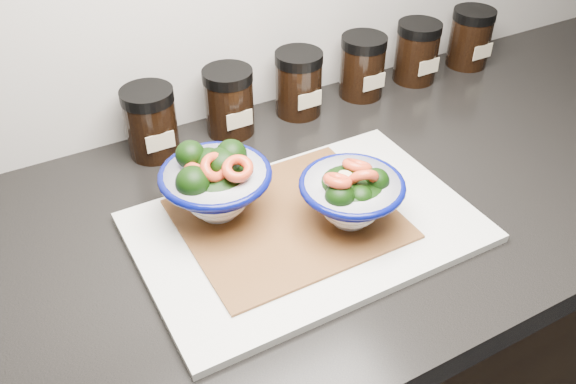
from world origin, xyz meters
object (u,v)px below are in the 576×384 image
spice_jar_c (299,83)px  spice_jar_e (417,52)px  cutting_board (306,227)px  spice_jar_d (362,66)px  bowl_right (352,195)px  spice_jar_b (229,102)px  bowl_left (215,183)px  spice_jar_a (151,122)px  spice_jar_f (470,38)px

spice_jar_c → spice_jar_e: (0.26, 0.00, 0.00)m
cutting_board → spice_jar_d: bearing=45.0°
bowl_right → spice_jar_d: bowl_right is taller
bowl_right → spice_jar_b: size_ratio=1.24×
cutting_board → bowl_left: size_ratio=2.97×
bowl_left → spice_jar_d: (0.38, 0.20, -0.01)m
spice_jar_a → spice_jar_d: size_ratio=1.00×
bowl_left → bowl_right: bowl_left is taller
cutting_board → spice_jar_a: spice_jar_a is taller
cutting_board → spice_jar_a: size_ratio=3.98×
spice_jar_f → spice_jar_b: bearing=180.0°
bowl_left → spice_jar_e: 0.54m
bowl_right → spice_jar_f: (0.48, 0.31, -0.00)m
bowl_left → spice_jar_b: bowl_left is taller
spice_jar_a → spice_jar_c: (0.26, 0.00, 0.00)m
spice_jar_b → spice_jar_e: bearing=0.0°
spice_jar_c → spice_jar_f: bearing=0.0°
spice_jar_d → spice_jar_e: same height
bowl_right → spice_jar_b: (-0.04, 0.31, -0.00)m
bowl_left → spice_jar_f: 0.66m
cutting_board → spice_jar_d: spice_jar_d is taller
spice_jar_d → spice_jar_f: same height
cutting_board → spice_jar_a: 0.31m
spice_jar_c → spice_jar_e: same height
spice_jar_e → spice_jar_c: bearing=180.0°
spice_jar_a → spice_jar_f: bearing=0.0°
cutting_board → spice_jar_e: spice_jar_e is taller
spice_jar_d → spice_jar_f: size_ratio=1.00×
spice_jar_f → spice_jar_e: bearing=180.0°
bowl_left → spice_jar_a: size_ratio=1.34×
spice_jar_e → spice_jar_b: bearing=180.0°
cutting_board → bowl_right: bowl_right is taller
bowl_left → spice_jar_f: size_ratio=1.34×
spice_jar_b → spice_jar_f: 0.52m
spice_jar_d → spice_jar_e: bearing=0.0°
spice_jar_a → bowl_right: bearing=-60.9°
spice_jar_f → bowl_left: bearing=-162.2°
spice_jar_d → spice_jar_e: size_ratio=1.00×
cutting_board → spice_jar_e: (0.40, 0.28, 0.05)m
spice_jar_a → spice_jar_e: 0.52m
spice_jar_a → spice_jar_f: (0.65, 0.00, 0.00)m
bowl_left → spice_jar_e: bowl_left is taller
spice_jar_b → spice_jar_f: same height
spice_jar_c → spice_jar_d: (0.13, 0.00, 0.00)m
spice_jar_e → cutting_board: bearing=-145.2°
cutting_board → bowl_left: bowl_left is taller
spice_jar_b → spice_jar_c: 0.13m
bowl_right → spice_jar_b: bearing=96.9°
spice_jar_f → spice_jar_a: bearing=180.0°
bowl_right → spice_jar_f: 0.57m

